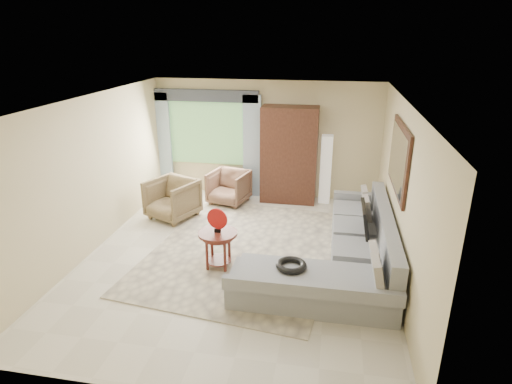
% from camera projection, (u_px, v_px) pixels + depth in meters
% --- Properties ---
extents(ground, '(6.00, 6.00, 0.00)m').
position_uv_depth(ground, '(238.00, 256.00, 7.21)').
color(ground, silver).
rests_on(ground, ground).
extents(area_rug, '(3.48, 4.34, 0.02)m').
position_uv_depth(area_rug, '(245.00, 249.00, 7.44)').
color(area_rug, beige).
rests_on(area_rug, ground).
extents(sectional_sofa, '(2.30, 3.46, 0.90)m').
position_uv_depth(sectional_sofa, '(347.00, 256.00, 6.65)').
color(sectional_sofa, gray).
rests_on(sectional_sofa, ground).
extents(tv_screen, '(0.14, 0.74, 0.48)m').
position_uv_depth(tv_screen, '(365.00, 219.00, 6.89)').
color(tv_screen, black).
rests_on(tv_screen, sectional_sofa).
extents(garden_hose, '(0.43, 0.43, 0.09)m').
position_uv_depth(garden_hose, '(291.00, 265.00, 5.88)').
color(garden_hose, black).
rests_on(garden_hose, sectional_sofa).
extents(coffee_table, '(0.62, 0.62, 0.62)m').
position_uv_depth(coffee_table, '(218.00, 249.00, 6.78)').
color(coffee_table, '#471913').
rests_on(coffee_table, ground).
extents(red_disc, '(0.34, 0.09, 0.34)m').
position_uv_depth(red_disc, '(217.00, 219.00, 6.60)').
color(red_disc, '#AB1311').
rests_on(red_disc, coffee_table).
extents(armchair_left, '(1.14, 1.15, 0.80)m').
position_uv_depth(armchair_left, '(172.00, 199.00, 8.60)').
color(armchair_left, olive).
rests_on(armchair_left, ground).
extents(armchair_right, '(0.94, 0.96, 0.73)m').
position_uv_depth(armchair_right, '(229.00, 187.00, 9.35)').
color(armchair_right, brown).
rests_on(armchair_right, ground).
extents(potted_plant, '(0.50, 0.44, 0.55)m').
position_uv_depth(potted_plant, '(163.00, 187.00, 9.61)').
color(potted_plant, '#999999').
rests_on(potted_plant, ground).
extents(armoire, '(1.20, 0.55, 2.10)m').
position_uv_depth(armoire, '(289.00, 155.00, 9.26)').
color(armoire, '#321810').
rests_on(armoire, ground).
extents(floor_lamp, '(0.24, 0.24, 1.50)m').
position_uv_depth(floor_lamp, '(326.00, 169.00, 9.28)').
color(floor_lamp, silver).
rests_on(floor_lamp, ground).
extents(window, '(1.80, 0.04, 1.40)m').
position_uv_depth(window, '(207.00, 133.00, 9.68)').
color(window, '#669E59').
rests_on(window, wall_back).
extents(curtain_left, '(0.40, 0.08, 2.30)m').
position_uv_depth(curtain_left, '(163.00, 143.00, 9.86)').
color(curtain_left, '#9EB7CC').
rests_on(curtain_left, ground).
extents(curtain_right, '(0.40, 0.08, 2.30)m').
position_uv_depth(curtain_right, '(252.00, 147.00, 9.51)').
color(curtain_right, '#9EB7CC').
rests_on(curtain_right, ground).
extents(valance, '(2.40, 0.12, 0.26)m').
position_uv_depth(valance, '(205.00, 96.00, 9.32)').
color(valance, '#1E232D').
rests_on(valance, wall_back).
extents(wall_mirror, '(0.05, 1.70, 1.05)m').
position_uv_depth(wall_mirror, '(399.00, 158.00, 6.51)').
color(wall_mirror, black).
rests_on(wall_mirror, wall_right).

